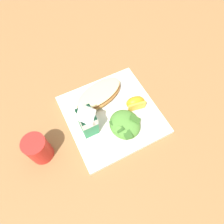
{
  "coord_description": "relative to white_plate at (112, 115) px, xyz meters",
  "views": [
    {
      "loc": [
        -0.27,
        0.14,
        0.59
      ],
      "look_at": [
        0.0,
        0.0,
        0.03
      ],
      "focal_mm": 32.76,
      "sensor_mm": 36.0,
      "label": 1
    }
  ],
  "objects": [
    {
      "name": "orange_wedge_front",
      "position": [
        -0.01,
        -0.08,
        0.03
      ],
      "size": [
        0.05,
        0.07,
        0.04
      ],
      "color": "orange",
      "rests_on": "white_plate"
    },
    {
      "name": "ground",
      "position": [
        0.0,
        0.0,
        -0.01
      ],
      "size": [
        3.0,
        3.0,
        0.0
      ],
      "primitive_type": "plane",
      "color": "olive"
    },
    {
      "name": "milk_carton",
      "position": [
        -0.01,
        0.09,
        0.07
      ],
      "size": [
        0.06,
        0.04,
        0.11
      ],
      "color": "#2D8451",
      "rests_on": "white_plate"
    },
    {
      "name": "cheesy_pizza_bread",
      "position": [
        0.07,
        0.01,
        0.03
      ],
      "size": [
        0.12,
        0.18,
        0.04
      ],
      "color": "#A87038",
      "rests_on": "white_plate"
    },
    {
      "name": "green_salad_pile",
      "position": [
        -0.06,
        -0.01,
        0.03
      ],
      "size": [
        0.1,
        0.1,
        0.05
      ],
      "color": "#4C8433",
      "rests_on": "white_plate"
    },
    {
      "name": "white_plate",
      "position": [
        0.0,
        0.0,
        0.0
      ],
      "size": [
        0.28,
        0.28,
        0.02
      ],
      "primitive_type": "cube",
      "color": "white",
      "rests_on": "ground"
    },
    {
      "name": "drinking_red_cup",
      "position": [
        -0.02,
        0.24,
        0.04
      ],
      "size": [
        0.06,
        0.06,
        0.09
      ],
      "primitive_type": "cylinder",
      "color": "red",
      "rests_on": "ground"
    }
  ]
}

